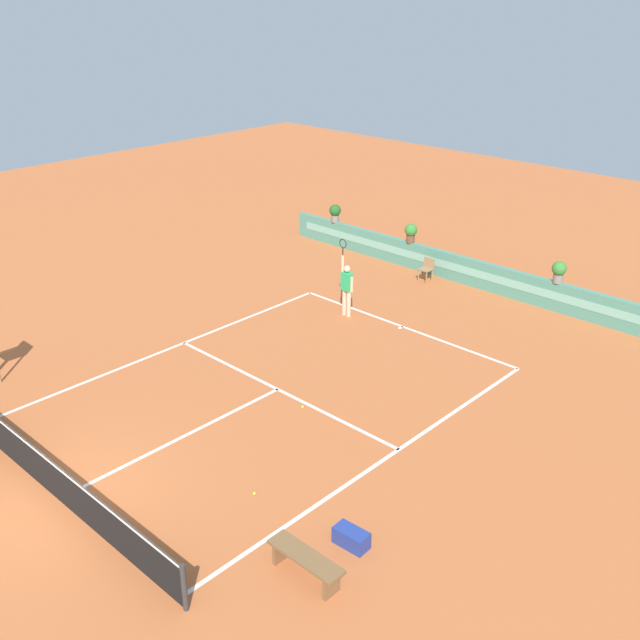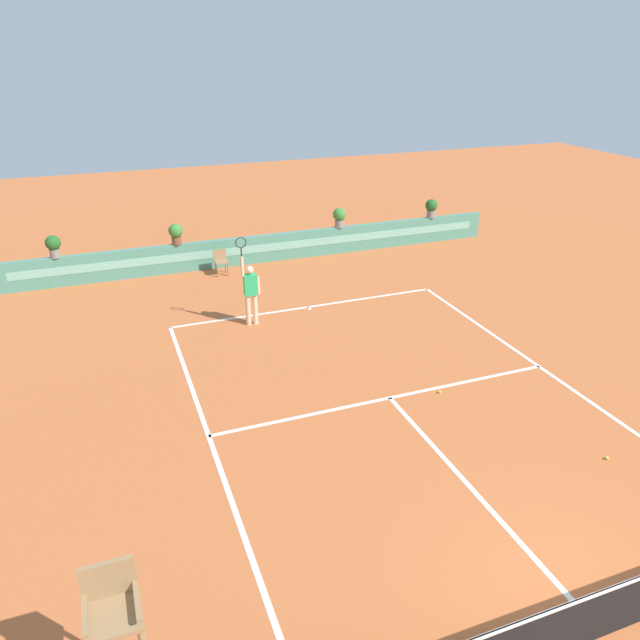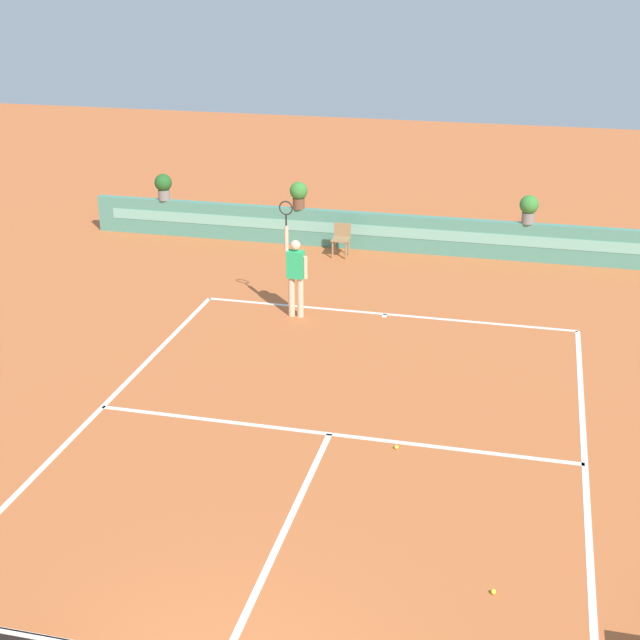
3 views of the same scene
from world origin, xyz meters
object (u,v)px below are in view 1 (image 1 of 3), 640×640
object	(u,v)px
ball_kid_chair	(427,268)
tennis_ball_near_baseline	(254,494)
potted_plant_left	(411,232)
potted_plant_right	(559,270)
tennis_player	(347,286)
gear_bag	(351,538)
tennis_ball_mid_court	(303,407)
potted_plant_far_left	(335,212)
bench_courtside	(306,561)

from	to	relation	value
ball_kid_chair	tennis_ball_near_baseline	bearing A→B (deg)	-69.59
potted_plant_left	potted_plant_right	bearing A→B (deg)	0.00
tennis_player	gear_bag	bearing A→B (deg)	-47.97
gear_bag	tennis_ball_near_baseline	xyz separation A→B (m)	(-2.52, -0.25, -0.15)
tennis_player	tennis_ball_mid_court	size ratio (longest dim) A/B	38.01
ball_kid_chair	potted_plant_far_left	bearing A→B (deg)	171.98
tennis_ball_mid_court	tennis_ball_near_baseline	bearing A→B (deg)	-61.63
potted_plant_left	bench_courtside	bearing A→B (deg)	-59.36
bench_courtside	potted_plant_right	bearing A→B (deg)	99.91
potted_plant_right	tennis_ball_mid_court	bearing A→B (deg)	-99.46
potted_plant_left	potted_plant_right	world-z (taller)	same
ball_kid_chair	potted_plant_right	distance (m)	4.83
tennis_player	potted_plant_right	bearing A→B (deg)	46.86
ball_kid_chair	tennis_ball_mid_court	bearing A→B (deg)	-72.53
ball_kid_chair	bench_courtside	size ratio (longest dim) A/B	0.53
bench_courtside	tennis_ball_mid_court	size ratio (longest dim) A/B	23.53
tennis_ball_near_baseline	potted_plant_left	distance (m)	14.81
tennis_ball_near_baseline	potted_plant_right	world-z (taller)	potted_plant_right
potted_plant_right	ball_kid_chair	bearing A→B (deg)	-171.12
ball_kid_chair	potted_plant_right	world-z (taller)	potted_plant_right
ball_kid_chair	bench_courtside	bearing A→B (deg)	-62.22
ball_kid_chair	gear_bag	bearing A→B (deg)	-59.80
bench_courtside	gear_bag	xyz separation A→B (m)	(0.05, 1.21, -0.20)
ball_kid_chair	potted_plant_left	size ratio (longest dim) A/B	1.17
potted_plant_left	potted_plant_right	xyz separation A→B (m)	(6.02, 0.00, 0.00)
tennis_ball_mid_court	bench_courtside	bearing A→B (deg)	-44.83
bench_courtside	gear_bag	size ratio (longest dim) A/B	2.29
tennis_player	potted_plant_far_left	xyz separation A→B (m)	(-5.13, 5.07, 0.36)
tennis_player	tennis_ball_near_baseline	world-z (taller)	tennis_player
tennis_player	potted_plant_left	bearing A→B (deg)	103.99
potted_plant_left	potted_plant_far_left	xyz separation A→B (m)	(-3.86, 0.00, 0.00)
tennis_player	tennis_ball_near_baseline	xyz separation A→B (m)	(4.80, -8.37, -1.02)
ball_kid_chair	tennis_player	bearing A→B (deg)	-90.91
bench_courtside	potted_plant_far_left	world-z (taller)	potted_plant_far_left
tennis_ball_mid_court	potted_plant_right	distance (m)	10.44
bench_courtside	tennis_ball_near_baseline	xyz separation A→B (m)	(-2.47, 0.96, -0.34)
ball_kid_chair	bench_courtside	distance (m)	15.45
tennis_player	tennis_ball_near_baseline	distance (m)	9.70
gear_bag	tennis_player	world-z (taller)	tennis_player
potted_plant_right	tennis_player	bearing A→B (deg)	-133.14
bench_courtside	potted_plant_right	distance (m)	14.66
bench_courtside	tennis_ball_mid_court	world-z (taller)	bench_courtside
ball_kid_chair	tennis_player	distance (m)	4.38
tennis_ball_mid_court	potted_plant_left	distance (m)	11.17
tennis_ball_mid_court	ball_kid_chair	bearing A→B (deg)	107.47
tennis_ball_near_baseline	potted_plant_right	distance (m)	13.52
ball_kid_chair	bench_courtside	world-z (taller)	ball_kid_chair
potted_plant_far_left	bench_courtside	bearing A→B (deg)	-49.28
tennis_ball_near_baseline	tennis_ball_mid_court	size ratio (longest dim) A/B	1.00
tennis_player	potted_plant_right	distance (m)	6.96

